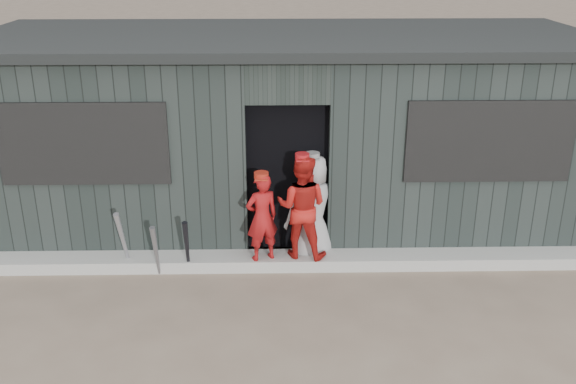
{
  "coord_description": "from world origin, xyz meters",
  "views": [
    {
      "loc": [
        -0.15,
        -5.25,
        3.79
      ],
      "look_at": [
        0.0,
        1.8,
        1.0
      ],
      "focal_mm": 40.0,
      "sensor_mm": 36.0,
      "label": 1
    }
  ],
  "objects_px": {
    "bat_right": "(187,247)",
    "dugout": "(286,129)",
    "bat_left": "(123,241)",
    "bat_mid": "(156,251)",
    "player_grey_back": "(312,208)",
    "player_red_left": "(262,217)",
    "player_red_right": "(302,207)"
  },
  "relations": [
    {
      "from": "bat_mid",
      "to": "player_grey_back",
      "type": "distance_m",
      "value": 1.95
    },
    {
      "from": "bat_left",
      "to": "player_grey_back",
      "type": "distance_m",
      "value": 2.32
    },
    {
      "from": "bat_mid",
      "to": "dugout",
      "type": "distance_m",
      "value": 2.66
    },
    {
      "from": "dugout",
      "to": "player_red_right",
      "type": "bearing_deg",
      "value": -84.27
    },
    {
      "from": "bat_left",
      "to": "player_red_left",
      "type": "relative_size",
      "value": 0.79
    },
    {
      "from": "bat_right",
      "to": "dugout",
      "type": "relative_size",
      "value": 0.09
    },
    {
      "from": "bat_mid",
      "to": "player_red_right",
      "type": "height_order",
      "value": "player_red_right"
    },
    {
      "from": "bat_right",
      "to": "player_red_left",
      "type": "distance_m",
      "value": 0.96
    },
    {
      "from": "player_red_right",
      "to": "dugout",
      "type": "relative_size",
      "value": 0.16
    },
    {
      "from": "bat_left",
      "to": "bat_mid",
      "type": "distance_m",
      "value": 0.43
    },
    {
      "from": "bat_left",
      "to": "bat_mid",
      "type": "height_order",
      "value": "bat_left"
    },
    {
      "from": "bat_right",
      "to": "dugout",
      "type": "xyz_separation_m",
      "value": [
        1.21,
        1.86,
        0.92
      ]
    },
    {
      "from": "player_red_right",
      "to": "player_grey_back",
      "type": "xyz_separation_m",
      "value": [
        0.13,
        0.19,
        -0.1
      ]
    },
    {
      "from": "bat_right",
      "to": "player_red_left",
      "type": "xyz_separation_m",
      "value": [
        0.9,
        0.1,
        0.33
      ]
    },
    {
      "from": "bat_left",
      "to": "bat_right",
      "type": "bearing_deg",
      "value": -4.86
    },
    {
      "from": "bat_left",
      "to": "dugout",
      "type": "height_order",
      "value": "dugout"
    },
    {
      "from": "bat_mid",
      "to": "bat_right",
      "type": "height_order",
      "value": "bat_right"
    },
    {
      "from": "bat_right",
      "to": "player_grey_back",
      "type": "xyz_separation_m",
      "value": [
        1.51,
        0.38,
        0.33
      ]
    },
    {
      "from": "bat_left",
      "to": "bat_mid",
      "type": "relative_size",
      "value": 1.24
    },
    {
      "from": "bat_right",
      "to": "player_red_left",
      "type": "height_order",
      "value": "player_red_left"
    },
    {
      "from": "player_red_left",
      "to": "bat_right",
      "type": "bearing_deg",
      "value": -16.55
    },
    {
      "from": "bat_left",
      "to": "bat_right",
      "type": "relative_size",
      "value": 1.18
    },
    {
      "from": "bat_left",
      "to": "player_grey_back",
      "type": "xyz_separation_m",
      "value": [
        2.28,
        0.31,
        0.28
      ]
    },
    {
      "from": "bat_left",
      "to": "bat_right",
      "type": "xyz_separation_m",
      "value": [
        0.77,
        -0.07,
        -0.06
      ]
    },
    {
      "from": "player_red_right",
      "to": "bat_mid",
      "type": "bearing_deg",
      "value": 23.18
    },
    {
      "from": "bat_left",
      "to": "player_grey_back",
      "type": "height_order",
      "value": "player_grey_back"
    },
    {
      "from": "bat_right",
      "to": "player_red_left",
      "type": "bearing_deg",
      "value": 6.38
    },
    {
      "from": "bat_mid",
      "to": "dugout",
      "type": "height_order",
      "value": "dugout"
    },
    {
      "from": "bat_right",
      "to": "dugout",
      "type": "bearing_deg",
      "value": 56.92
    },
    {
      "from": "bat_mid",
      "to": "bat_right",
      "type": "xyz_separation_m",
      "value": [
        0.36,
        0.06,
        0.02
      ]
    },
    {
      "from": "bat_mid",
      "to": "dugout",
      "type": "relative_size",
      "value": 0.08
    },
    {
      "from": "bat_right",
      "to": "player_red_right",
      "type": "bearing_deg",
      "value": 7.99
    }
  ]
}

